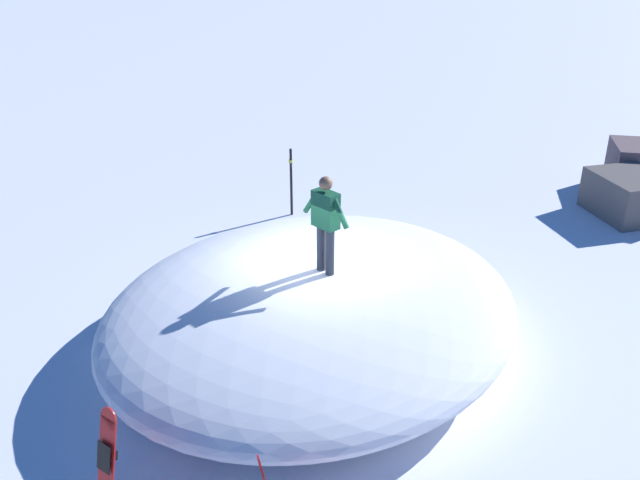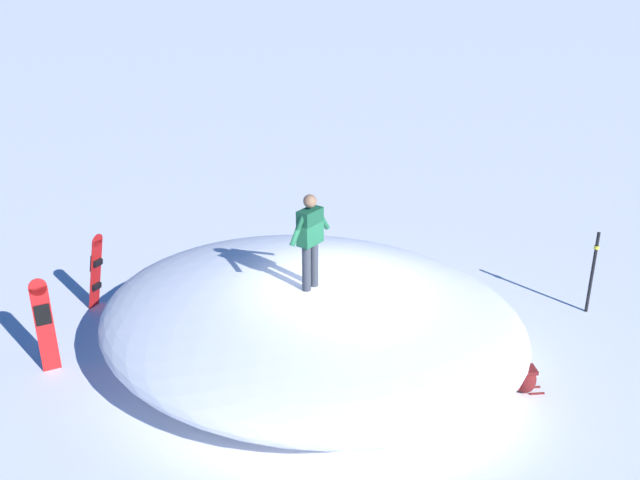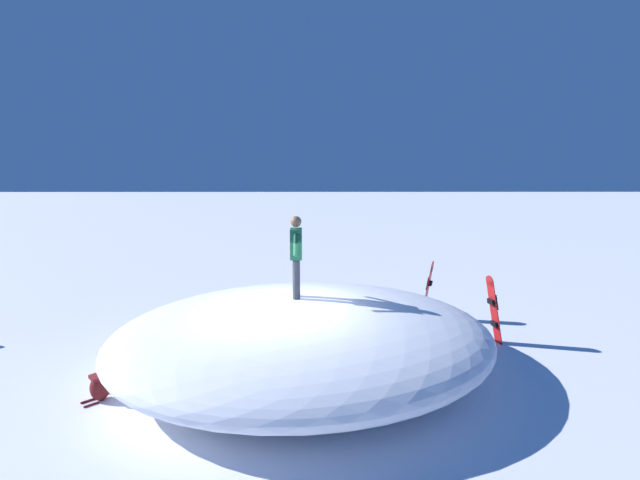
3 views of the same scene
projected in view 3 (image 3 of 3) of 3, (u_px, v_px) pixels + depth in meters
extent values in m
plane|color=white|center=(283.00, 376.00, 8.07)|extent=(240.00, 240.00, 0.00)
ellipsoid|color=white|center=(304.00, 334.00, 8.32)|extent=(8.35, 7.61, 1.38)
cylinder|color=#333842|center=(296.00, 279.00, 8.21)|extent=(0.14, 0.14, 0.78)
cylinder|color=#333842|center=(296.00, 277.00, 8.41)|extent=(0.14, 0.14, 0.78)
cube|color=#195638|center=(296.00, 244.00, 8.21)|extent=(0.23, 0.43, 0.58)
sphere|color=#936B4C|center=(296.00, 222.00, 8.15)|extent=(0.21, 0.21, 0.21)
cylinder|color=#195638|center=(296.00, 243.00, 7.91)|extent=(0.09, 0.37, 0.48)
cylinder|color=#195638|center=(296.00, 239.00, 8.51)|extent=(0.09, 0.37, 0.48)
cube|color=red|center=(427.00, 293.00, 11.26)|extent=(0.34, 0.37, 1.43)
cylinder|color=red|center=(432.00, 266.00, 11.12)|extent=(0.18, 0.29, 0.29)
cube|color=black|center=(428.00, 283.00, 11.22)|extent=(0.16, 0.25, 0.34)
cube|color=black|center=(431.00, 283.00, 11.19)|extent=(0.16, 0.21, 0.12)
cube|color=black|center=(427.00, 302.00, 11.30)|extent=(0.16, 0.21, 0.12)
cube|color=red|center=(494.00, 313.00, 9.55)|extent=(0.38, 0.32, 1.45)
cylinder|color=red|center=(490.00, 281.00, 9.41)|extent=(0.12, 0.27, 0.26)
cube|color=black|center=(494.00, 301.00, 9.51)|extent=(0.13, 0.23, 0.35)
cube|color=black|center=(491.00, 302.00, 9.49)|extent=(0.13, 0.20, 0.12)
cube|color=black|center=(494.00, 324.00, 9.59)|extent=(0.13, 0.20, 0.12)
ellipsoid|color=maroon|center=(100.00, 387.00, 7.15)|extent=(0.44, 0.44, 0.45)
ellipsoid|color=maroon|center=(110.00, 388.00, 7.26)|extent=(0.23, 0.23, 0.21)
cube|color=maroon|center=(99.00, 377.00, 7.13)|extent=(0.37, 0.37, 0.06)
cylinder|color=maroon|center=(88.00, 401.00, 7.12)|extent=(0.19, 0.18, 0.04)
cylinder|color=maroon|center=(91.00, 405.00, 7.00)|extent=(0.19, 0.18, 0.04)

